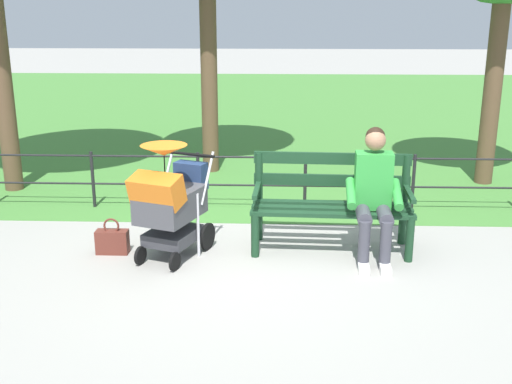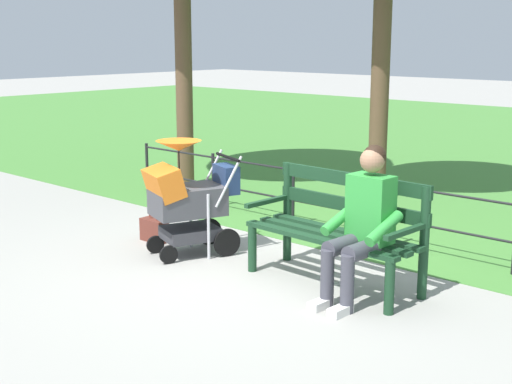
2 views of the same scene
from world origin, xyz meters
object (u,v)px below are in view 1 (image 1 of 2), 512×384
person_on_bench (374,191)px  stroller (170,200)px  park_bench (332,198)px  handbag (112,241)px

person_on_bench → stroller: (1.97, 0.11, -0.08)m
park_bench → person_on_bench: bearing=150.0°
handbag → person_on_bench: bearing=-179.4°
stroller → handbag: bearing=-7.8°
park_bench → handbag: size_ratio=4.38×
park_bench → person_on_bench: person_on_bench is taller
person_on_bench → stroller: size_ratio=1.11×
person_on_bench → park_bench: bearing=-30.0°
park_bench → person_on_bench: (-0.39, 0.22, 0.15)m
park_bench → handbag: park_bench is taller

